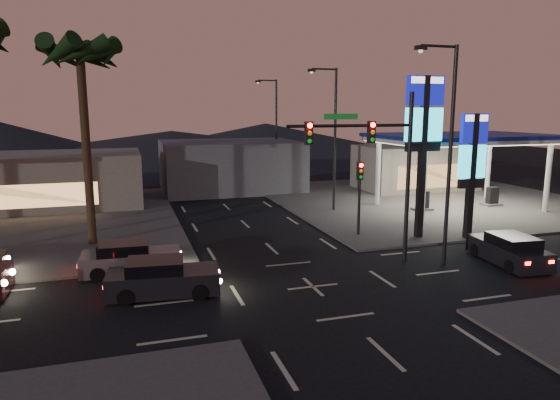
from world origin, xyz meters
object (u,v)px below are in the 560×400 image
object	(u,v)px
pylon_sign_short	(472,157)
car_lane_b_front	(130,259)
gas_station	(462,140)
car_lane_a_front	(162,278)
suv_station	(509,250)
traffic_signal_mast	(376,154)
pylon_sign_tall	(424,125)

from	to	relation	value
pylon_sign_short	car_lane_b_front	size ratio (longest dim) A/B	1.56
gas_station	car_lane_b_front	distance (m)	24.87
gas_station	car_lane_b_front	xyz separation A→B (m)	(-23.16, -7.92, -4.42)
car_lane_a_front	suv_station	size ratio (longest dim) A/B	1.03
suv_station	pylon_sign_short	bearing A→B (deg)	76.88
pylon_sign_short	traffic_signal_mast	world-z (taller)	traffic_signal_mast
suv_station	pylon_sign_tall	bearing A→B (deg)	105.66
pylon_sign_tall	car_lane_b_front	xyz separation A→B (m)	(-15.66, -1.42, -5.73)
pylon_sign_short	car_lane_a_front	bearing A→B (deg)	-168.26
pylon_sign_tall	car_lane_a_front	distance (m)	16.23
suv_station	gas_station	bearing A→B (deg)	63.07
gas_station	car_lane_a_front	world-z (taller)	gas_station
suv_station	car_lane_a_front	bearing A→B (deg)	177.17
pylon_sign_tall	suv_station	world-z (taller)	pylon_sign_tall
pylon_sign_short	traffic_signal_mast	distance (m)	7.69
traffic_signal_mast	car_lane_a_front	size ratio (longest dim) A/B	1.75
car_lane_a_front	car_lane_b_front	world-z (taller)	car_lane_a_front
gas_station	traffic_signal_mast	world-z (taller)	traffic_signal_mast
pylon_sign_tall	car_lane_a_front	size ratio (longest dim) A/B	1.97
gas_station	traffic_signal_mast	size ratio (longest dim) A/B	1.53
pylon_sign_short	suv_station	bearing A→B (deg)	-103.12
car_lane_a_front	suv_station	distance (m)	16.01
pylon_sign_tall	traffic_signal_mast	xyz separation A→B (m)	(-4.74, -3.51, -1.17)
pylon_sign_tall	pylon_sign_short	xyz separation A→B (m)	(2.50, -1.00, -1.74)
car_lane_a_front	pylon_sign_tall	bearing A→B (deg)	17.36
traffic_signal_mast	car_lane_a_front	distance (m)	10.81
pylon_sign_tall	traffic_signal_mast	distance (m)	6.02
suv_station	traffic_signal_mast	bearing A→B (deg)	163.79
gas_station	suv_station	xyz separation A→B (m)	(-6.01, -11.82, -4.42)
traffic_signal_mast	suv_station	distance (m)	7.94
pylon_sign_short	traffic_signal_mast	bearing A→B (deg)	-160.87
gas_station	traffic_signal_mast	distance (m)	15.82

